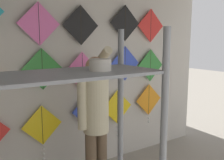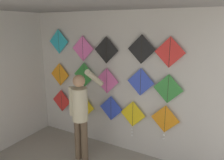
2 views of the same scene
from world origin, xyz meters
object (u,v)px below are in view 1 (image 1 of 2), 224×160
at_px(kite_2, 89,110).
at_px(kite_3, 117,110).
at_px(kite_1, 42,128).
at_px(kite_8, 125,63).
at_px(kite_4, 149,101).
at_px(kite_12, 81,25).
at_px(kite_6, 42,69).
at_px(shopkeeper, 95,115).
at_px(kite_7, 82,71).
at_px(kite_11, 39,24).
at_px(kite_14, 151,26).
at_px(kite_9, 150,65).
at_px(kite_13, 125,23).

distance_m(kite_2, kite_3, 0.49).
relative_size(kite_1, kite_8, 1.39).
relative_size(kite_4, kite_12, 1.26).
bearing_deg(kite_6, kite_4, -0.02).
height_order(kite_8, kite_12, kite_12).
distance_m(kite_3, kite_4, 0.64).
height_order(shopkeeper, kite_8, shopkeeper).
relative_size(kite_7, kite_11, 1.00).
xyz_separation_m(kite_3, kite_7, (-0.58, 0.00, 0.64)).
distance_m(kite_4, kite_14, 1.24).
bearing_deg(kite_14, kite_12, 180.00).
bearing_deg(kite_9, kite_4, -177.65).
height_order(kite_3, kite_8, kite_8).
relative_size(kite_2, kite_4, 0.79).
xyz_separation_m(kite_7, kite_9, (1.24, 0.00, 0.01)).
height_order(kite_3, kite_4, kite_4).
bearing_deg(kite_7, kite_6, 180.00).
relative_size(shopkeeper, kite_12, 3.39).
bearing_deg(kite_4, kite_6, 179.98).
bearing_deg(kite_7, kite_1, -179.90).
bearing_deg(kite_1, kite_6, 1.83).
relative_size(kite_7, kite_12, 1.00).
bearing_deg(kite_14, kite_7, 180.00).
height_order(kite_1, kite_12, kite_12).
relative_size(kite_1, kite_6, 1.39).
bearing_deg(kite_6, kite_8, 0.00).
bearing_deg(kite_3, shopkeeper, -138.46).
relative_size(shopkeeper, kite_8, 3.39).
height_order(kite_8, kite_9, kite_8).
xyz_separation_m(kite_2, kite_9, (1.14, 0.00, 0.58)).
bearing_deg(kite_4, kite_2, 179.96).
distance_m(kite_4, kite_7, 1.35).
bearing_deg(shopkeeper, kite_7, 72.85).
bearing_deg(kite_4, kite_7, 179.96).
bearing_deg(kite_9, kite_12, 180.00).
distance_m(kite_6, kite_11, 0.56).
bearing_deg(kite_9, kite_2, 180.00).
distance_m(kite_6, kite_8, 1.28).
bearing_deg(kite_6, kite_12, 0.00).
relative_size(shopkeeper, kite_9, 3.39).
height_order(kite_8, kite_13, kite_13).
height_order(kite_7, kite_11, kite_11).
height_order(kite_4, kite_8, kite_8).
xyz_separation_m(kite_2, kite_14, (1.13, 0.00, 1.22)).
distance_m(kite_1, kite_7, 0.92).
bearing_deg(kite_14, kite_9, 0.00).
xyz_separation_m(shopkeeper, kite_11, (-0.40, 0.67, 1.05)).
distance_m(kite_2, kite_6, 0.91).
distance_m(kite_6, kite_7, 0.56).
xyz_separation_m(kite_2, kite_12, (-0.10, 0.00, 1.19)).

